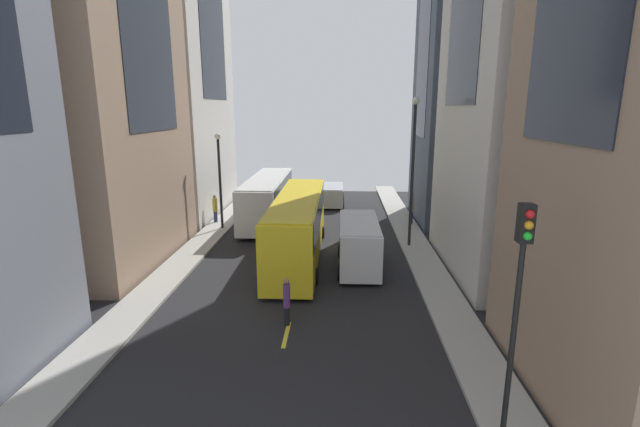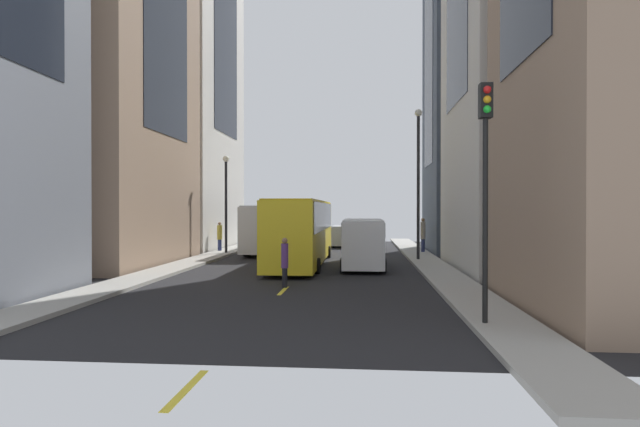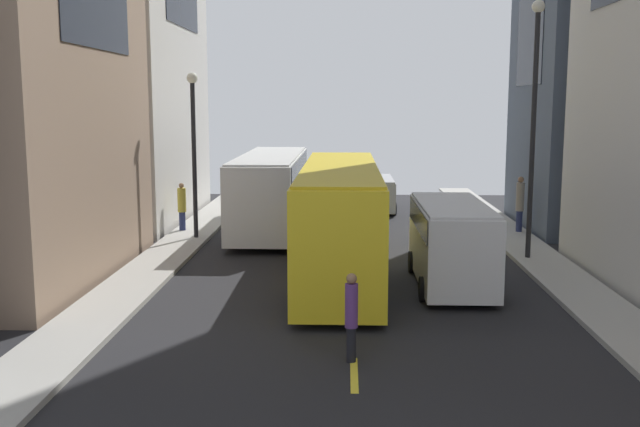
# 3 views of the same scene
# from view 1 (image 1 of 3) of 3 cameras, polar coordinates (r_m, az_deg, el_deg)

# --- Properties ---
(ground_plane) EXTENTS (39.31, 39.31, 0.00)m
(ground_plane) POSITION_cam_1_polar(r_m,az_deg,el_deg) (27.40, -1.70, -4.62)
(ground_plane) COLOR black
(sidewalk_west) EXTENTS (1.85, 44.00, 0.15)m
(sidewalk_west) POSITION_cam_1_polar(r_m,az_deg,el_deg) (28.66, -15.28, -4.13)
(sidewalk_west) COLOR #9E9B93
(sidewalk_west) RESTS_ON ground
(sidewalk_east) EXTENTS (1.85, 44.00, 0.15)m
(sidewalk_east) POSITION_cam_1_polar(r_m,az_deg,el_deg) (27.71, 12.35, -4.57)
(sidewalk_east) COLOR #9E9B93
(sidewalk_east) RESTS_ON ground
(lane_stripe_1) EXTENTS (0.16, 2.00, 0.01)m
(lane_stripe_1) POSITION_cam_1_polar(r_m,az_deg,el_deg) (17.76, -4.31, -15.13)
(lane_stripe_1) COLOR yellow
(lane_stripe_1) RESTS_ON ground
(lane_stripe_2) EXTENTS (0.16, 2.00, 0.01)m
(lane_stripe_2) POSITION_cam_1_polar(r_m,az_deg,el_deg) (27.40, -1.70, -4.61)
(lane_stripe_2) COLOR yellow
(lane_stripe_2) RESTS_ON ground
(lane_stripe_3) EXTENTS (0.16, 2.00, 0.01)m
(lane_stripe_3) POSITION_cam_1_polar(r_m,az_deg,el_deg) (37.50, -0.51, 0.35)
(lane_stripe_3) COLOR yellow
(lane_stripe_3) RESTS_ON ground
(lane_stripe_4) EXTENTS (0.16, 2.00, 0.01)m
(lane_stripe_4) POSITION_cam_1_polar(r_m,az_deg,el_deg) (47.78, 0.17, 3.20)
(lane_stripe_4) COLOR yellow
(lane_stripe_4) RESTS_ON ground
(building_east_2) EXTENTS (7.42, 7.99, 28.23)m
(building_east_2) POSITION_cam_1_polar(r_m,az_deg,el_deg) (35.81, 19.44, 21.75)
(building_east_2) COLOR #4C5666
(building_east_2) RESTS_ON ground
(city_bus_white) EXTENTS (2.80, 11.25, 3.35)m
(city_bus_white) POSITION_cam_1_polar(r_m,az_deg,el_deg) (33.95, -6.73, 2.33)
(city_bus_white) COLOR silver
(city_bus_white) RESTS_ON ground
(streetcar_yellow) EXTENTS (2.70, 12.82, 3.59)m
(streetcar_yellow) POSITION_cam_1_polar(r_m,az_deg,el_deg) (25.57, -2.80, -0.99)
(streetcar_yellow) COLOR yellow
(streetcar_yellow) RESTS_ON ground
(delivery_van_white) EXTENTS (2.26, 5.79, 2.58)m
(delivery_van_white) POSITION_cam_1_polar(r_m,az_deg,el_deg) (24.10, 5.00, -3.44)
(delivery_van_white) COLOR white
(delivery_van_white) RESTS_ON ground
(car_silver_0) EXTENTS (1.96, 4.59, 1.73)m
(car_silver_0) POSITION_cam_1_polar(r_m,az_deg,el_deg) (39.57, 1.67, 2.54)
(car_silver_0) COLOR #B7BABF
(car_silver_0) RESTS_ON ground
(pedestrian_waiting_curb) EXTENTS (0.35, 0.35, 2.36)m
(pedestrian_waiting_curb) POSITION_cam_1_polar(r_m,az_deg,el_deg) (33.19, 11.59, 0.85)
(pedestrian_waiting_curb) COLOR navy
(pedestrian_waiting_curb) RESTS_ON ground
(pedestrian_crossing_mid) EXTENTS (0.28, 0.28, 1.98)m
(pedestrian_crossing_mid) POSITION_cam_1_polar(r_m,az_deg,el_deg) (17.98, -4.27, -10.93)
(pedestrian_crossing_mid) COLOR black
(pedestrian_crossing_mid) RESTS_ON ground
(pedestrian_walking_far) EXTENTS (0.36, 0.36, 2.05)m
(pedestrian_walking_far) POSITION_cam_1_polar(r_m,az_deg,el_deg) (33.94, -13.23, 0.72)
(pedestrian_walking_far) COLOR navy
(pedestrian_walking_far) RESTS_ON ground
(traffic_light_near_corner) EXTENTS (0.32, 0.44, 6.22)m
(traffic_light_near_corner) POSITION_cam_1_polar(r_m,az_deg,el_deg) (11.54, 24.06, -8.25)
(traffic_light_near_corner) COLOR black
(traffic_light_near_corner) RESTS_ON ground
(streetlamp_near) EXTENTS (0.44, 0.44, 8.90)m
(streetlamp_near) POSITION_cam_1_polar(r_m,az_deg,el_deg) (27.24, 11.77, 6.74)
(streetlamp_near) COLOR black
(streetlamp_near) RESTS_ON ground
(streetlamp_far) EXTENTS (0.44, 0.44, 6.63)m
(streetlamp_far) POSITION_cam_1_polar(r_m,az_deg,el_deg) (31.60, -12.70, 5.38)
(streetlamp_far) COLOR black
(streetlamp_far) RESTS_ON ground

